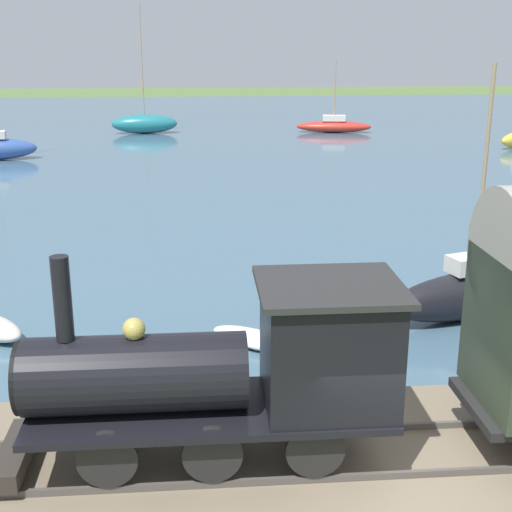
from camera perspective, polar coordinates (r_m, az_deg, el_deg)
name	(u,v)px	position (r m, az deg, el deg)	size (l,w,h in m)	color
ground_plane	(390,508)	(12.46, 10.70, -19.21)	(200.00, 200.00, 0.00)	#516B38
harbor_water	(237,140)	(53.59, -1.51, 9.30)	(80.00, 80.00, 0.01)	#426075
rail_embankment	(380,467)	(12.88, 9.89, -16.32)	(4.69, 56.00, 0.67)	#756651
steam_locomotive	(238,365)	(11.52, -1.45, -8.68)	(2.04, 6.44, 3.52)	black
sailboat_teal	(144,124)	(57.64, -8.91, 10.43)	(2.03, 5.20, 9.61)	#1E707A
sailboat_black	(473,292)	(20.07, 16.97, -2.77)	(2.70, 5.27, 6.70)	black
sailboat_red	(334,126)	(57.91, 6.24, 10.32)	(2.45, 6.11, 5.56)	#B72D23
rowboat_mid_harbor	(255,339)	(17.73, -0.05, -6.66)	(2.28, 2.52, 0.32)	silver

